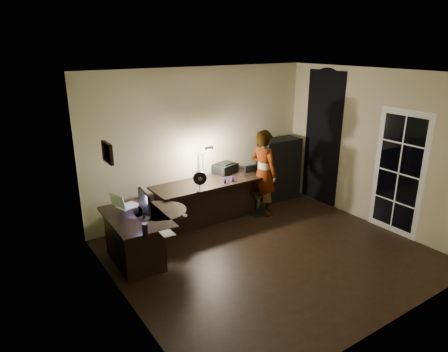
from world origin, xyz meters
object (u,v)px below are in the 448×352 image
desk_right (209,202)px  monitor (143,209)px  person (264,173)px  office_chair (258,190)px  desk_left (138,239)px  cabinet (278,169)px

desk_right → monitor: size_ratio=4.48×
person → office_chair: bearing=11.6°
desk_left → cabinet: 3.49m
desk_right → cabinet: size_ratio=1.61×
cabinet → person: bearing=-146.1°
monitor → person: 2.60m
cabinet → office_chair: 0.90m
cabinet → monitor: bearing=-161.1°
cabinet → monitor: size_ratio=2.78×
office_chair → monitor: bearing=-161.1°
desk_left → monitor: size_ratio=2.78×
desk_right → person: bearing=-14.0°
desk_right → monitor: 1.76m
desk_right → cabinet: cabinet is taller
cabinet → person: person is taller
desk_right → office_chair: 1.02m
desk_left → person: bearing=9.3°
desk_left → cabinet: cabinet is taller
monitor → person: (2.56, 0.47, -0.05)m
monitor → person: size_ratio=0.28×
office_chair → person: bearing=-63.6°
cabinet → monitor: 3.46m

